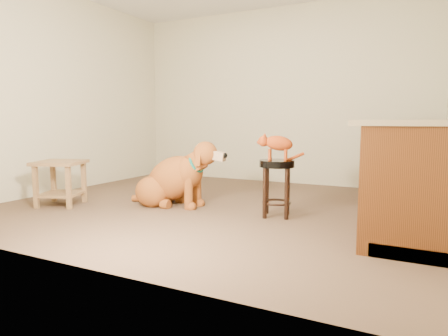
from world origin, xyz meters
The scene contains 8 objects.
floor centered at (0.00, 0.00, 0.00)m, with size 4.50×4.00×0.01m, color brown.
room_shell centered at (0.00, 0.00, 1.68)m, with size 4.54×4.04×2.62m.
cabinet_run centered at (1.94, 0.30, 0.44)m, with size 0.70×2.56×0.94m.
padded_stool centered at (0.77, -0.12, 0.39)m, with size 0.35×0.35×0.56m.
wood_stool centered at (1.72, 1.26, 0.35)m, with size 0.47×0.47×0.67m.
side_table centered at (-1.54, -0.71, 0.33)m, with size 0.62×0.62×0.49m.
golden_retriever centered at (-0.41, -0.16, 0.29)m, with size 1.22×0.61×0.77m.
tabby_kitten centered at (0.76, -0.13, 0.71)m, with size 0.43×0.26×0.29m.
Camera 1 is at (2.05, -3.78, 0.93)m, focal length 32.00 mm.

